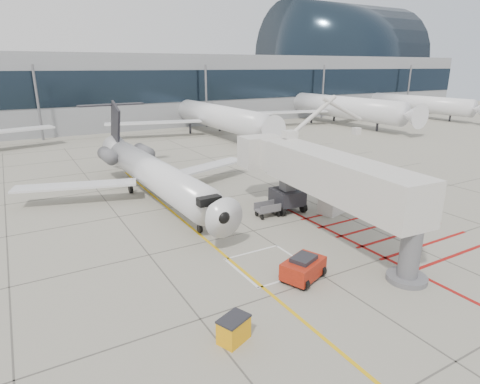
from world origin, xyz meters
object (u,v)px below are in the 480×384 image
jet_bridge (336,185)px  pushback_tug (303,267)px  regional_jet (162,162)px  spill_bin (234,329)px

jet_bridge → pushback_tug: jet_bridge is taller
regional_jet → pushback_tug: regional_jet is taller
regional_jet → spill_bin: regional_jet is taller
regional_jet → pushback_tug: (2.50, -16.20, -3.17)m
jet_bridge → spill_bin: size_ratio=14.30×
jet_bridge → pushback_tug: size_ratio=7.56×
pushback_tug → spill_bin: 6.69m
regional_jet → spill_bin: bearing=-102.3°
regional_jet → pushback_tug: bearing=-82.8°
pushback_tug → spill_bin: pushback_tug is taller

